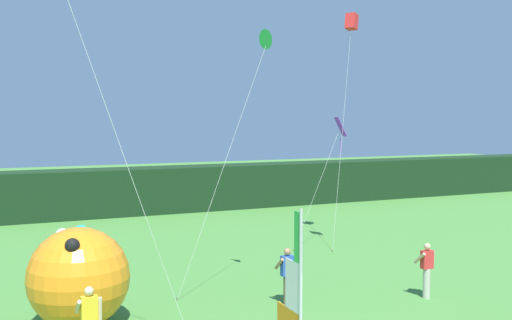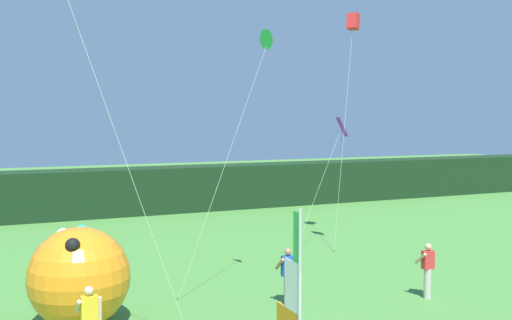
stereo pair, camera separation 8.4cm
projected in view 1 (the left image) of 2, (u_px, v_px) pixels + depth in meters
The scene contains 8 objects.
distant_treeline at pixel (121, 192), 33.62m from camera, with size 80.00×2.40×2.59m, color black.
banner_flag at pixel (293, 305), 11.67m from camera, with size 0.06×1.03×3.73m.
person_near_banner at pixel (427, 269), 17.99m from camera, with size 0.55×0.48×1.68m.
person_mid_field at pixel (287, 275), 17.33m from camera, with size 0.55×0.48×1.67m.
inflatable_balloon at pixel (79, 277), 15.43m from camera, with size 2.62×2.62×2.62m.
kite_red_box_0 at pixel (351, 23), 24.91m from camera, with size 1.68×1.16×9.81m.
kite_green_delta_2 at pixel (267, 41), 17.82m from camera, with size 2.95×0.95×8.11m.
kite_purple_diamond_3 at pixel (339, 132), 24.98m from camera, with size 2.53×0.72×5.48m.
Camera 1 is at (-6.62, -9.83, 5.44)m, focal length 41.92 mm.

